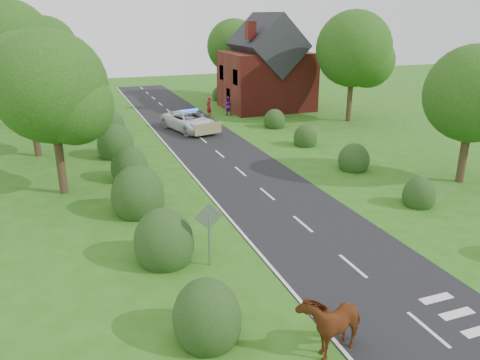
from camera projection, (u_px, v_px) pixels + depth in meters
name	position (u px, v px, depth m)	size (l,w,h in m)	color
ground	(353.00, 266.00, 17.56)	(120.00, 120.00, 0.00)	#2D5A15
road	(224.00, 158.00, 30.79)	(6.00, 70.00, 0.02)	black
road_markings	(210.00, 170.00, 28.43)	(4.96, 70.00, 0.01)	white
hedgerow_left	(131.00, 174.00, 25.47)	(2.75, 50.41, 3.00)	#143311
hedgerow_right	(343.00, 155.00, 29.45)	(2.10, 45.78, 2.10)	#143311
tree_left_a	(56.00, 92.00, 23.01)	(5.74, 5.60, 8.38)	#332316
tree_left_b	(31.00, 79.00, 29.67)	(5.74, 5.60, 8.07)	#332316
tree_left_c	(14.00, 46.00, 37.49)	(6.97, 6.80, 10.22)	#332316
tree_left_d	(50.00, 49.00, 47.45)	(6.15, 6.00, 8.89)	#332316
tree_right_a	(478.00, 98.00, 24.87)	(5.33, 5.20, 7.56)	#332316
tree_right_b	(357.00, 52.00, 39.57)	(6.56, 6.40, 9.40)	#332316
tree_right_c	(237.00, 49.00, 52.24)	(6.15, 6.00, 8.58)	#332316
road_sign	(209.00, 225.00, 17.11)	(1.06, 0.08, 2.53)	gray
house	(266.00, 70.00, 45.90)	(8.00, 7.40, 9.17)	maroon
cow	(331.00, 324.00, 13.06)	(1.14, 2.16, 1.53)	#592811
police_van	(190.00, 121.00, 37.80)	(3.99, 6.22, 1.74)	white
pedestrian_red	(209.00, 106.00, 43.38)	(0.64, 0.42, 1.76)	#AF1926
pedestrian_purple	(227.00, 106.00, 43.68)	(0.86, 0.67, 1.77)	#672079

